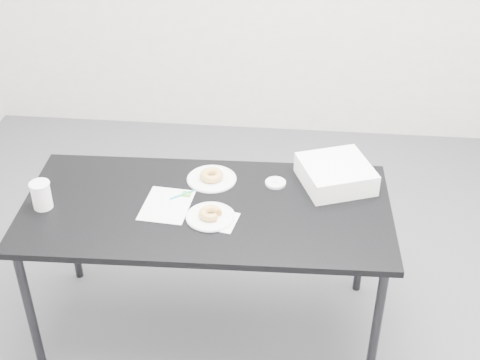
# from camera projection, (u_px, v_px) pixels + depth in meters

# --- Properties ---
(floor) EXTENTS (4.00, 4.00, 0.00)m
(floor) POSITION_uv_depth(u_px,v_px,m) (216.00, 306.00, 3.64)
(floor) COLOR #505056
(floor) RESTS_ON ground
(table) EXTENTS (1.73, 0.86, 0.78)m
(table) POSITION_uv_depth(u_px,v_px,m) (206.00, 216.00, 3.12)
(table) COLOR black
(table) RESTS_ON floor
(scorecard) EXTENTS (0.24, 0.29, 0.00)m
(scorecard) POSITION_uv_depth(u_px,v_px,m) (167.00, 205.00, 3.10)
(scorecard) COLOR white
(scorecard) RESTS_ON table
(logo_patch) EXTENTS (0.05, 0.05, 0.00)m
(logo_patch) POSITION_uv_depth(u_px,v_px,m) (186.00, 194.00, 3.16)
(logo_patch) COLOR #3C912A
(logo_patch) RESTS_ON scorecard
(pen) EXTENTS (0.10, 0.08, 0.01)m
(pen) POSITION_uv_depth(u_px,v_px,m) (182.00, 195.00, 3.16)
(pen) COLOR #0D948D
(pen) RESTS_ON scorecard
(napkin) EXTENTS (0.18, 0.18, 0.00)m
(napkin) POSITION_uv_depth(u_px,v_px,m) (219.00, 221.00, 3.00)
(napkin) COLOR white
(napkin) RESTS_ON table
(plate_near) EXTENTS (0.22, 0.22, 0.01)m
(plate_near) POSITION_uv_depth(u_px,v_px,m) (211.00, 217.00, 3.01)
(plate_near) COLOR white
(plate_near) RESTS_ON napkin
(donut_near) EXTENTS (0.13, 0.13, 0.04)m
(donut_near) POSITION_uv_depth(u_px,v_px,m) (210.00, 213.00, 3.00)
(donut_near) COLOR #BD7B3B
(donut_near) RESTS_ON plate_near
(plate_far) EXTENTS (0.24, 0.24, 0.01)m
(plate_far) POSITION_uv_depth(u_px,v_px,m) (212.00, 179.00, 3.27)
(plate_far) COLOR white
(plate_far) RESTS_ON table
(donut_far) EXTENTS (0.14, 0.14, 0.04)m
(donut_far) POSITION_uv_depth(u_px,v_px,m) (212.00, 175.00, 3.26)
(donut_far) COLOR #BD7B3B
(donut_far) RESTS_ON plate_far
(coffee_cup) EXTENTS (0.09, 0.09, 0.13)m
(coffee_cup) POSITION_uv_depth(u_px,v_px,m) (41.00, 195.00, 3.05)
(coffee_cup) COLOR white
(coffee_cup) RESTS_ON table
(cup_lid) EXTENTS (0.10, 0.10, 0.01)m
(cup_lid) POSITION_uv_depth(u_px,v_px,m) (276.00, 183.00, 3.24)
(cup_lid) COLOR white
(cup_lid) RESTS_ON table
(bakery_box) EXTENTS (0.41, 0.41, 0.11)m
(bakery_box) POSITION_uv_depth(u_px,v_px,m) (336.00, 174.00, 3.22)
(bakery_box) COLOR white
(bakery_box) RESTS_ON table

